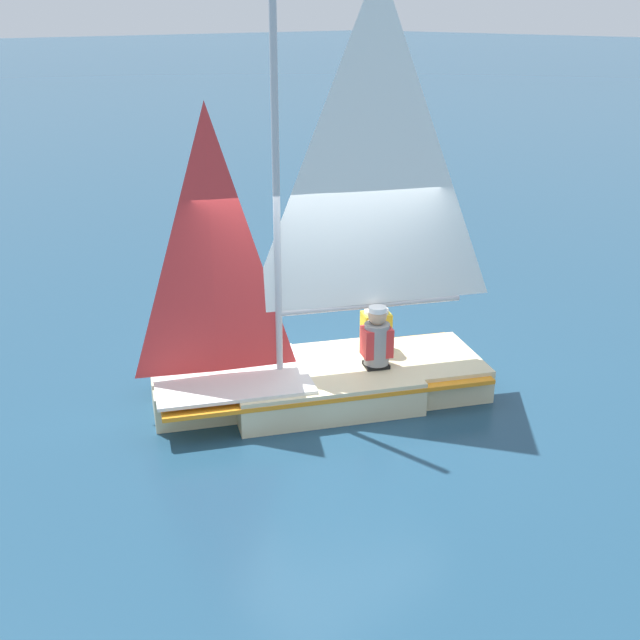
% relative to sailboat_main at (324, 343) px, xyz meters
% --- Properties ---
extents(ground_plane, '(260.00, 260.00, 0.00)m').
position_rel_sailboat_main_xyz_m(ground_plane, '(0.04, -0.02, -0.71)').
color(ground_plane, navy).
extents(sailboat_main, '(4.10, 3.13, 4.98)m').
position_rel_sailboat_main_xyz_m(sailboat_main, '(0.00, 0.00, 0.00)').
color(sailboat_main, beige).
rests_on(sailboat_main, ground_plane).
extents(sailor_helm, '(0.42, 0.41, 1.16)m').
position_rel_sailboat_main_xyz_m(sailor_helm, '(-0.46, 0.42, -0.08)').
color(sailor_helm, black).
rests_on(sailor_helm, ground_plane).
extents(sailor_crew, '(0.42, 0.41, 1.16)m').
position_rel_sailboat_main_xyz_m(sailor_crew, '(-0.81, 0.07, -0.08)').
color(sailor_crew, black).
rests_on(sailor_crew, ground_plane).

